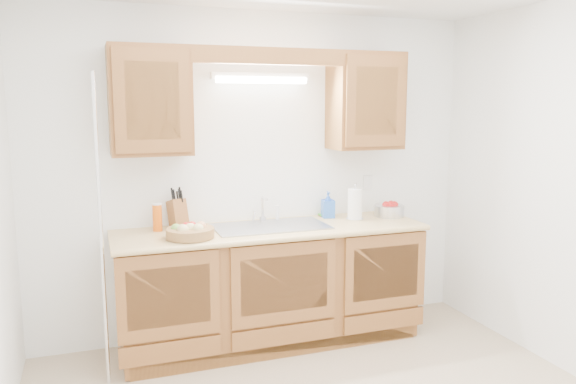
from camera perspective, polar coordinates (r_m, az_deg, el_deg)
name	(u,v)px	position (r m, az deg, el deg)	size (l,w,h in m)	color
room	(339,209)	(3.01, 5.18, -1.74)	(3.52, 3.50, 2.50)	#C7AF90
base_cabinets	(271,286)	(4.30, -1.73, -9.57)	(2.20, 0.60, 0.86)	brown
countertop	(271,230)	(4.17, -1.70, -3.88)	(2.30, 0.63, 0.04)	#E8C07A
upper_cabinet_left	(150,101)	(4.04, -13.86, 8.98)	(0.55, 0.33, 0.75)	brown
upper_cabinet_right	(365,101)	(4.52, 7.85, 9.12)	(0.55, 0.33, 0.75)	brown
valance	(270,56)	(4.08, -1.80, 13.66)	(2.20, 0.05, 0.12)	brown
fluorescent_fixture	(261,78)	(4.29, -2.73, 11.51)	(0.76, 0.08, 0.08)	white
sink	(271,236)	(4.20, -1.78, -4.51)	(0.84, 0.46, 0.36)	#9E9EA3
wire_shelf_pole	(101,234)	(3.71, -18.46, -4.06)	(0.03, 0.03, 2.00)	silver
outlet_plate	(368,183)	(4.76, 8.10, 0.95)	(0.08, 0.01, 0.12)	white
fruit_basket	(190,231)	(3.89, -9.92, -3.96)	(0.39, 0.39, 0.10)	#A47342
knife_block	(178,213)	(4.18, -11.14, -2.15)	(0.15, 0.20, 0.31)	brown
orange_canister	(157,217)	(4.13, -13.14, -2.49)	(0.09, 0.09, 0.20)	#ED5F0D
soap_bottle	(328,205)	(4.51, 4.09, -1.29)	(0.10, 0.10, 0.21)	blue
sponge	(325,215)	(4.58, 3.78, -2.36)	(0.10, 0.07, 0.02)	#CC333F
paper_towel	(355,205)	(4.44, 6.81, -1.28)	(0.14, 0.14, 0.29)	silver
apple_bowl	(389,210)	(4.63, 10.25, -1.77)	(0.30, 0.30, 0.13)	silver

